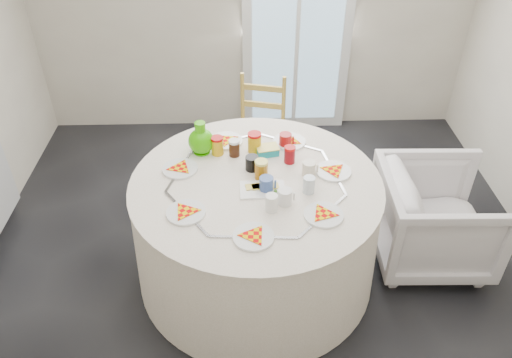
{
  "coord_description": "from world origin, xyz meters",
  "views": [
    {
      "loc": [
        -0.11,
        -2.46,
        2.62
      ],
      "look_at": [
        -0.04,
        -0.04,
        0.8
      ],
      "focal_mm": 35.0,
      "sensor_mm": 36.0,
      "label": 1
    }
  ],
  "objects_px": {
    "wooden_chair": "(259,131)",
    "armchair": "(436,214)",
    "table": "(256,230)",
    "green_pitcher": "(201,141)"
  },
  "relations": [
    {
      "from": "wooden_chair",
      "to": "armchair",
      "type": "height_order",
      "value": "wooden_chair"
    },
    {
      "from": "table",
      "to": "armchair",
      "type": "relative_size",
      "value": 2.07
    },
    {
      "from": "wooden_chair",
      "to": "armchair",
      "type": "relative_size",
      "value": 1.17
    },
    {
      "from": "green_pitcher",
      "to": "wooden_chair",
      "type": "bearing_deg",
      "value": 70.96
    },
    {
      "from": "green_pitcher",
      "to": "table",
      "type": "bearing_deg",
      "value": -34.89
    },
    {
      "from": "green_pitcher",
      "to": "armchair",
      "type": "bearing_deg",
      "value": 1.0
    },
    {
      "from": "table",
      "to": "wooden_chair",
      "type": "distance_m",
      "value": 1.1
    },
    {
      "from": "table",
      "to": "armchair",
      "type": "xyz_separation_m",
      "value": [
        1.23,
        0.11,
        0.02
      ]
    },
    {
      "from": "wooden_chair",
      "to": "green_pitcher",
      "type": "xyz_separation_m",
      "value": [
        -0.41,
        -0.76,
        0.4
      ]
    },
    {
      "from": "armchair",
      "to": "green_pitcher",
      "type": "distance_m",
      "value": 1.67
    }
  ]
}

